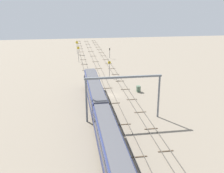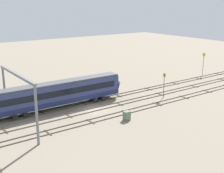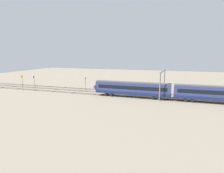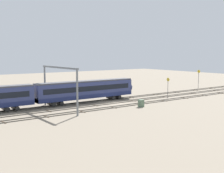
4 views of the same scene
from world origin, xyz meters
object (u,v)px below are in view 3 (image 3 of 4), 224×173
Objects in this scene: speed_sign_far_trackside at (22,81)px; overhead_gantry at (163,78)px; speed_sign_near_foreground at (85,82)px; relay_cabinet at (124,88)px; signal_light_trackside_departure at (34,79)px.

overhead_gantry is at bearing -172.78° from speed_sign_far_trackside.
speed_sign_near_foreground is at bearing -3.39° from overhead_gantry.
relay_cabinet is (-36.04, -13.42, -3.02)m from speed_sign_far_trackside.
signal_light_trackside_departure is at bearing 1.39° from relay_cabinet.
signal_light_trackside_departure reaches higher than relay_cabinet.
speed_sign_far_trackside is at bearing 19.96° from speed_sign_near_foreground.
speed_sign_near_foreground is at bearing 21.19° from relay_cabinet.
speed_sign_near_foreground is 28.01m from signal_light_trackside_departure.
speed_sign_near_foreground reaches higher than signal_light_trackside_departure.
speed_sign_near_foreground is at bearing 171.27° from signal_light_trackside_departure.
overhead_gantry is 56.71m from signal_light_trackside_departure.
overhead_gantry reaches higher than speed_sign_near_foreground.
speed_sign_near_foreground is (28.61, -1.69, -2.94)m from overhead_gantry.
speed_sign_far_trackside is 13.50m from signal_light_trackside_departure.
relay_cabinet is at bearing -178.61° from signal_light_trackside_departure.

